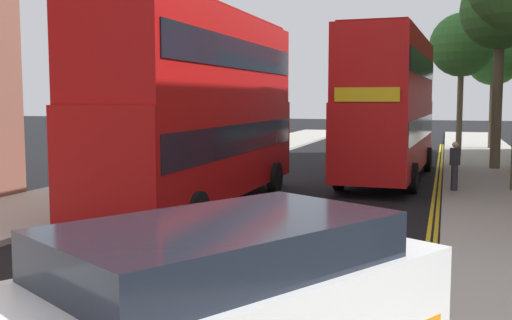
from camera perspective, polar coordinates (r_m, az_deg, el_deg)
The scene contains 9 objects.
sidewalk_left at distance 21.34m, azimuth -14.10°, elevation -2.76°, with size 4.00×80.00×0.14m, color #ADA89E.
kerb_line_outer at distance 16.30m, azimuth 16.53°, elevation -5.68°, with size 0.10×56.00×0.01m, color yellow.
kerb_line_inner at distance 16.31m, azimuth 15.97°, elevation -5.67°, with size 0.10×56.00×0.01m, color yellow.
double_decker_bus_away at distance 17.58m, azimuth -5.15°, elevation 5.28°, with size 2.83×10.82×5.64m.
double_decker_bus_oncoming at distance 24.34m, azimuth 12.40°, elevation 5.31°, with size 3.13×10.90×5.64m.
pedestrian_far at distance 21.12m, azimuth 18.08°, elevation -0.45°, with size 0.34×0.22×1.62m.
street_tree_mid at distance 40.20m, azimuth 21.36°, elevation 8.82°, with size 3.32×3.32×7.14m.
street_tree_far at distance 28.63m, azimuth 21.89°, elevation 12.69°, with size 3.36×3.36×8.47m.
street_tree_distant at distance 34.20m, azimuth 18.68°, elevation 10.09°, with size 3.32×3.32×7.48m.
Camera 1 is at (4.55, -1.99, 3.18)m, focal length 42.81 mm.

